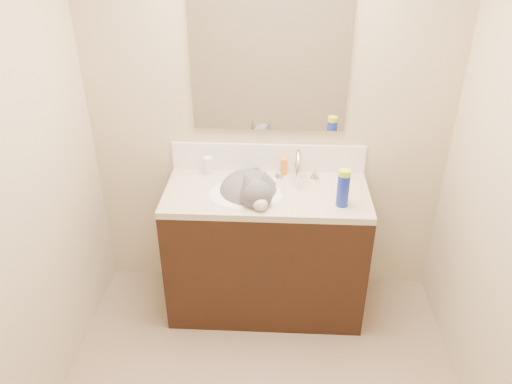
# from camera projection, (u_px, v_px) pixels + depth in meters

# --- Properties ---
(room_shell) EXTENTS (2.24, 2.54, 2.52)m
(room_shell) POSITION_uv_depth(u_px,v_px,m) (259.00, 174.00, 1.76)
(room_shell) COLOR #C2B390
(room_shell) RESTS_ON ground
(vanity_cabinet) EXTENTS (1.20, 0.55, 0.82)m
(vanity_cabinet) POSITION_uv_depth(u_px,v_px,m) (266.00, 253.00, 3.15)
(vanity_cabinet) COLOR black
(vanity_cabinet) RESTS_ON ground
(counter_slab) EXTENTS (1.20, 0.55, 0.04)m
(counter_slab) POSITION_uv_depth(u_px,v_px,m) (267.00, 194.00, 2.93)
(counter_slab) COLOR beige
(counter_slab) RESTS_ON vanity_cabinet
(basin) EXTENTS (0.45, 0.36, 0.14)m
(basin) POSITION_uv_depth(u_px,v_px,m) (246.00, 203.00, 2.94)
(basin) COLOR white
(basin) RESTS_ON vanity_cabinet
(faucet) EXTENTS (0.28, 0.20, 0.21)m
(faucet) POSITION_uv_depth(u_px,v_px,m) (298.00, 168.00, 2.99)
(faucet) COLOR silver
(faucet) RESTS_ON counter_slab
(cat) EXTENTS (0.48, 0.53, 0.36)m
(cat) POSITION_uv_depth(u_px,v_px,m) (250.00, 193.00, 2.92)
(cat) COLOR #514E51
(cat) RESTS_ON basin
(backsplash) EXTENTS (1.20, 0.02, 0.18)m
(backsplash) POSITION_uv_depth(u_px,v_px,m) (268.00, 158.00, 3.10)
(backsplash) COLOR white
(backsplash) RESTS_ON counter_slab
(mirror) EXTENTS (0.90, 0.02, 0.80)m
(mirror) POSITION_uv_depth(u_px,v_px,m) (269.00, 63.00, 2.81)
(mirror) COLOR white
(mirror) RESTS_ON room_shell
(pill_bottle) EXTENTS (0.07, 0.07, 0.11)m
(pill_bottle) POSITION_uv_depth(u_px,v_px,m) (208.00, 165.00, 3.09)
(pill_bottle) COLOR white
(pill_bottle) RESTS_ON counter_slab
(pill_label) EXTENTS (0.06, 0.06, 0.04)m
(pill_label) POSITION_uv_depth(u_px,v_px,m) (208.00, 167.00, 3.09)
(pill_label) COLOR yellow
(pill_label) RESTS_ON pill_bottle
(silver_jar) EXTENTS (0.06, 0.06, 0.05)m
(silver_jar) POSITION_uv_depth(u_px,v_px,m) (256.00, 170.00, 3.09)
(silver_jar) COLOR #B7B7BC
(silver_jar) RESTS_ON counter_slab
(amber_bottle) EXTENTS (0.05, 0.05, 0.11)m
(amber_bottle) POSITION_uv_depth(u_px,v_px,m) (284.00, 166.00, 3.08)
(amber_bottle) COLOR orange
(amber_bottle) RESTS_ON counter_slab
(toothbrush) EXTENTS (0.02, 0.15, 0.01)m
(toothbrush) POSITION_uv_depth(u_px,v_px,m) (275.00, 184.00, 2.98)
(toothbrush) COLOR white
(toothbrush) RESTS_ON counter_slab
(toothbrush_head) EXTENTS (0.02, 0.03, 0.02)m
(toothbrush_head) POSITION_uv_depth(u_px,v_px,m) (275.00, 184.00, 2.98)
(toothbrush_head) COLOR #5C77C4
(toothbrush_head) RESTS_ON counter_slab
(spray_can) EXTENTS (0.09, 0.09, 0.19)m
(spray_can) POSITION_uv_depth(u_px,v_px,m) (343.00, 190.00, 2.74)
(spray_can) COLOR #1727A4
(spray_can) RESTS_ON counter_slab
(spray_cap) EXTENTS (0.08, 0.08, 0.04)m
(spray_cap) POSITION_uv_depth(u_px,v_px,m) (345.00, 173.00, 2.69)
(spray_cap) COLOR #CEE017
(spray_cap) RESTS_ON spray_can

